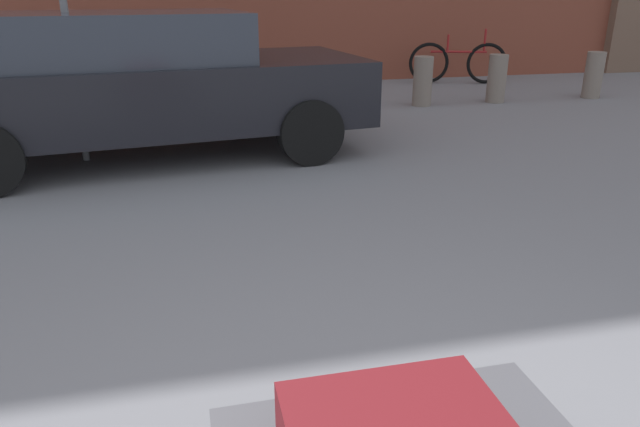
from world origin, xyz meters
TOP-DOWN VIEW (x-y plane):
  - parked_car at (-0.93, 4.98)m, footprint 4.48×2.31m
  - bicycle_leaning at (4.39, 8.85)m, footprint 1.70×0.58m
  - bollard_kerb_near at (2.91, 6.95)m, footprint 0.28×0.28m
  - bollard_kerb_mid at (4.11, 6.95)m, footprint 0.28×0.28m
  - bollard_kerb_far at (5.79, 6.95)m, footprint 0.28×0.28m
  - no_parking_sign at (-1.55, 4.97)m, footprint 0.50×0.07m

SIDE VIEW (x-z plane):
  - bollard_kerb_near at x=2.91m, z-range 0.00..0.71m
  - bollard_kerb_mid at x=4.11m, z-range 0.00..0.71m
  - bollard_kerb_far at x=5.79m, z-range 0.00..0.71m
  - bicycle_leaning at x=4.39m, z-range -0.11..0.85m
  - parked_car at x=-0.93m, z-range 0.05..1.47m
  - no_parking_sign at x=-1.55m, z-range 0.28..2.59m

